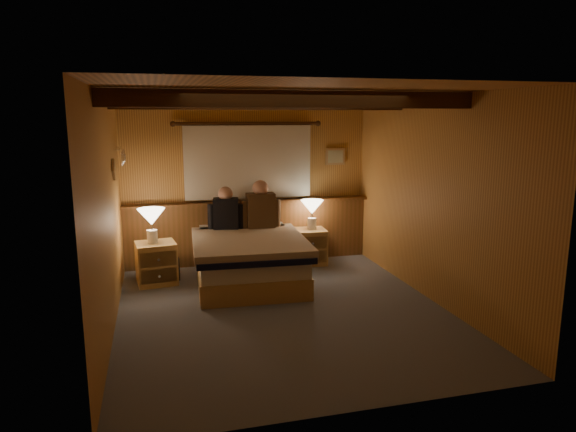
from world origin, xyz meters
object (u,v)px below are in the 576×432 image
object	(u,v)px
lamp_left	(151,219)
person_left	(226,211)
nightstand_left	(156,263)
lamp_right	(312,209)
bed	(249,259)
nightstand_right	(309,246)
person_right	(261,208)
duffel_bag	(158,268)

from	to	relation	value
lamp_left	person_left	xyz separation A→B (m)	(1.00, 0.31, -0.00)
nightstand_left	lamp_right	world-z (taller)	lamp_right
bed	lamp_left	xyz separation A→B (m)	(-1.21, 0.26, 0.54)
nightstand_right	person_left	world-z (taller)	person_left
nightstand_left	person_left	xyz separation A→B (m)	(0.96, 0.30, 0.59)
bed	lamp_right	distance (m)	1.36
person_left	person_right	size ratio (longest dim) A/B	0.89
bed	lamp_right	world-z (taller)	lamp_right
bed	person_right	bearing A→B (deg)	65.92
nightstand_left	nightstand_right	distance (m)	2.23
nightstand_left	duffel_bag	size ratio (longest dim) A/B	0.98
person_left	lamp_left	bearing A→B (deg)	-152.80
bed	lamp_right	xyz separation A→B (m)	(1.07, 0.66, 0.50)
lamp_right	duffel_bag	bearing A→B (deg)	-173.50
lamp_left	duffel_bag	bearing A→B (deg)	71.88
person_left	duffel_bag	xyz separation A→B (m)	(-0.95, -0.16, -0.70)
lamp_right	person_right	size ratio (longest dim) A/B	0.62
nightstand_left	lamp_left	xyz separation A→B (m)	(-0.03, -0.01, 0.59)
person_left	nightstand_right	bearing A→B (deg)	13.48
nightstand_right	duffel_bag	distance (m)	2.20
nightstand_right	nightstand_left	bearing A→B (deg)	-165.94
bed	person_right	xyz separation A→B (m)	(0.28, 0.54, 0.57)
person_right	nightstand_left	bearing A→B (deg)	-169.10
lamp_left	person_left	bearing A→B (deg)	17.17
bed	person_left	distance (m)	0.81
nightstand_left	bed	bearing A→B (deg)	-19.97
lamp_left	duffel_bag	world-z (taller)	lamp_left
nightstand_right	duffel_bag	size ratio (longest dim) A/B	0.93
person_right	duffel_bag	world-z (taller)	person_right
person_right	person_left	bearing A→B (deg)	176.39
nightstand_right	lamp_left	bearing A→B (deg)	-165.94
lamp_right	person_left	bearing A→B (deg)	-175.70
bed	lamp_left	size ratio (longest dim) A/B	4.15
nightstand_right	lamp_right	world-z (taller)	lamp_right
lamp_left	person_right	size ratio (longest dim) A/B	0.66
nightstand_left	lamp_right	xyz separation A→B (m)	(2.24, 0.40, 0.55)
nightstand_right	lamp_right	size ratio (longest dim) A/B	1.20
nightstand_left	person_right	xyz separation A→B (m)	(1.45, 0.27, 0.62)
nightstand_left	nightstand_right	size ratio (longest dim) A/B	1.06
lamp_right	duffel_bag	world-z (taller)	lamp_right
nightstand_left	person_left	world-z (taller)	person_left
duffel_bag	lamp_left	bearing A→B (deg)	-116.79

